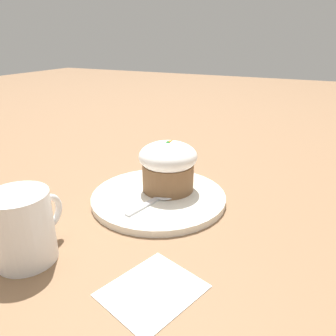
{
  "coord_description": "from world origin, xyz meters",
  "views": [
    {
      "loc": [
        -0.48,
        -0.25,
        0.28
      ],
      "look_at": [
        0.03,
        -0.01,
        0.06
      ],
      "focal_mm": 35.0,
      "sensor_mm": 36.0,
      "label": 1
    }
  ],
  "objects": [
    {
      "name": "carrot_cake",
      "position": [
        0.03,
        -0.01,
        0.06
      ],
      "size": [
        0.11,
        0.11,
        0.1
      ],
      "color": "brown",
      "rests_on": "dessert_plate"
    },
    {
      "name": "coffee_cup",
      "position": [
        -0.23,
        0.08,
        0.05
      ],
      "size": [
        0.11,
        0.08,
        0.1
      ],
      "color": "white",
      "rests_on": "ground_plane"
    },
    {
      "name": "ground_plane",
      "position": [
        0.0,
        0.0,
        0.0
      ],
      "size": [
        4.0,
        4.0,
        0.0
      ],
      "primitive_type": "plane",
      "color": "#846042"
    },
    {
      "name": "spoon",
      "position": [
        -0.01,
        -0.01,
        0.02
      ],
      "size": [
        0.13,
        0.05,
        0.01
      ],
      "color": "silver",
      "rests_on": "dessert_plate"
    },
    {
      "name": "dessert_plate",
      "position": [
        0.0,
        0.0,
        0.01
      ],
      "size": [
        0.25,
        0.25,
        0.01
      ],
      "color": "white",
      "rests_on": "ground_plane"
    },
    {
      "name": "paper_napkin",
      "position": [
        -0.21,
        -0.1,
        0.0
      ],
      "size": [
        0.13,
        0.12,
        0.0
      ],
      "color": "white",
      "rests_on": "ground_plane"
    }
  ]
}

